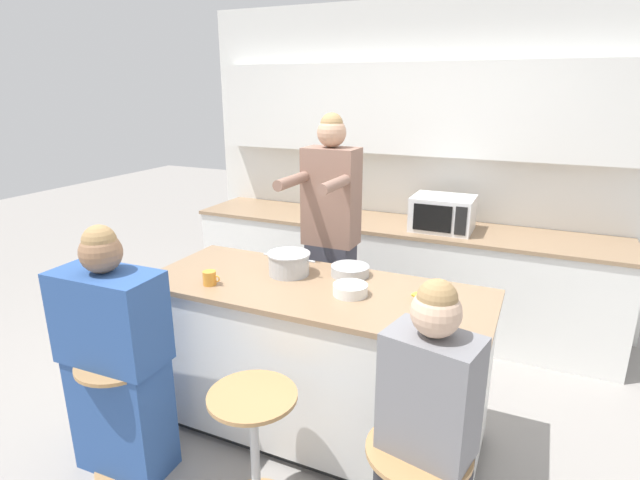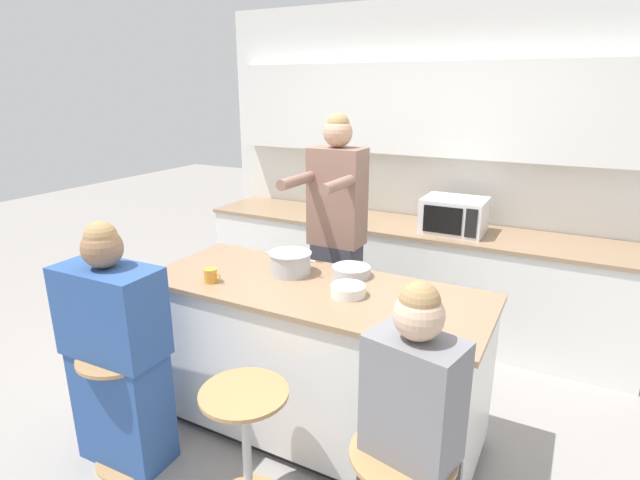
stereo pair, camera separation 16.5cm
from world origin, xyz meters
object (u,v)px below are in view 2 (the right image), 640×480
Objects in this scene: bar_stool_leftmost at (124,399)px; person_seated_near at (409,460)px; banana_bunch at (425,299)px; cooking_pot at (290,263)px; fruit_bowl at (348,290)px; microwave at (454,215)px; person_cooking at (336,248)px; bar_stool_center at (246,440)px; kitchen_island at (314,360)px; potted_plant at (330,201)px; person_wrapped_blanket at (117,356)px; coffee_cup_near at (211,275)px.

bar_stool_leftmost is 1.61m from person_seated_near.
bar_stool_leftmost is 1.70m from banana_bunch.
person_seated_near is at bearing -38.50° from cooking_pot.
microwave is (0.17, 1.62, 0.07)m from fruit_bowl.
bar_stool_leftmost is at bearing -111.93° from person_cooking.
banana_bunch is at bearing 49.61° from bar_stool_center.
bar_stool_leftmost is at bearing -137.58° from kitchen_island.
person_cooking reaches higher than bar_stool_center.
cooking_pot is at bearing 176.12° from banana_bunch.
bar_stool_center is 0.90m from fruit_bowl.
potted_plant reaches higher than kitchen_island.
person_cooking is 9.86× the size of fruit_bowl.
person_wrapped_blanket is 1.28m from fruit_bowl.
cooking_pot is (-0.22, 0.79, 0.61)m from bar_stool_center.
person_seated_near reaches higher than kitchen_island.
fruit_bowl is 0.39× the size of microwave.
person_wrapped_blanket reaches higher than potted_plant.
person_cooking is 0.84m from fruit_bowl.
person_wrapped_blanket is at bearing 154.77° from bar_stool_leftmost.
person_seated_near is at bearing -56.73° from potted_plant.
person_wrapped_blanket reaches higher than microwave.
person_wrapped_blanket reaches higher than kitchen_island.
banana_bunch is 0.74× the size of potted_plant.
potted_plant is at bearing 177.81° from microwave.
bar_stool_leftmost is 0.25m from person_wrapped_blanket.
person_seated_near reaches higher than microwave.
coffee_cup_near is (-1.35, 0.48, 0.35)m from person_seated_near.
bar_stool_center is 0.48× the size of person_wrapped_blanket.
kitchen_island is at bearing 39.33° from person_wrapped_blanket.
person_wrapped_blanket reaches higher than bar_stool_center.
bar_stool_leftmost is at bearing -145.55° from fruit_bowl.
coffee_cup_near is (0.24, 0.50, 0.59)m from bar_stool_leftmost.
banana_bunch is (0.82, -0.64, 0.04)m from person_cooking.
person_seated_near is 7.31× the size of fruit_bowl.
person_cooking is 1.08m from potted_plant.
bar_stool_center is at bearing 0.41° from person_wrapped_blanket.
person_wrapped_blanket is at bearing -118.55° from coffee_cup_near.
person_cooking is 1.75m from person_seated_near.
fruit_bowl is 0.75× the size of potted_plant.
person_cooking is 1.34× the size of person_wrapped_blanket.
person_wrapped_blanket is 7.37× the size of fruit_bowl.
person_wrapped_blanket is 1.65m from banana_bunch.
kitchen_island is 1.74m from microwave.
person_wrapped_blanket is 5.49× the size of potted_plant.
kitchen_island is at bearing -103.72° from microwave.
person_cooking reaches higher than fruit_bowl.
potted_plant is at bearing 107.52° from bar_stool_center.
bar_stool_leftmost is at bearing -176.96° from bar_stool_center.
fruit_bowl is 0.79m from coffee_cup_near.
bar_stool_leftmost is 3.53× the size of banana_bunch.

